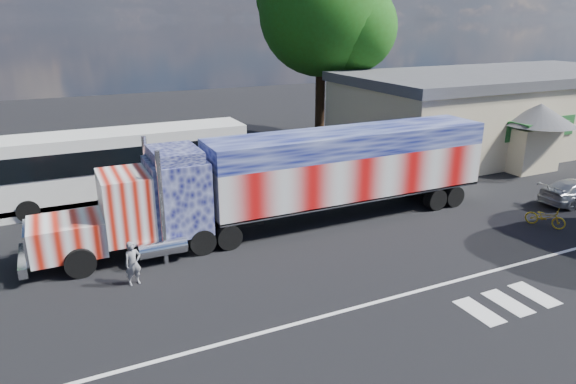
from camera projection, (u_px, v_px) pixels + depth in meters
name	position (u px, v px, depth m)	size (l,w,h in m)	color
ground	(323.00, 265.00, 18.71)	(100.00, 100.00, 0.00)	black
lane_markings	(429.00, 303.00, 16.17)	(30.00, 2.67, 0.01)	silver
semi_truck	(300.00, 176.00, 21.74)	(19.90, 3.14, 4.24)	black
coach_bus	(125.00, 164.00, 25.03)	(11.86, 2.76, 3.45)	white
hall_building	(501.00, 110.00, 35.24)	(22.40, 12.80, 5.20)	#C7B695
parked_car	(576.00, 192.00, 24.88)	(1.62, 3.99, 1.16)	#A7ABAC
woman	(133.00, 263.00, 17.13)	(0.56, 0.37, 1.53)	slate
bicycle	(545.00, 217.00, 22.06)	(0.57, 1.63, 0.86)	gold
tree_ne_a	(324.00, 13.00, 36.09)	(9.36, 8.91, 13.44)	black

